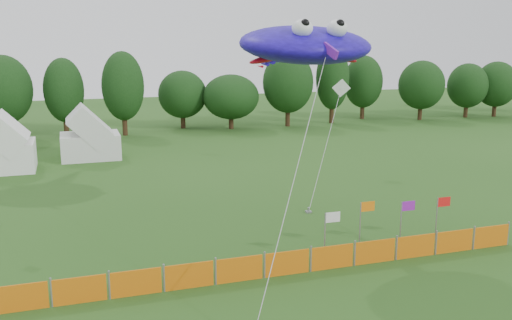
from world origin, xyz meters
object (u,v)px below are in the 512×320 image
object	(u,v)px
barrier_fence	(287,263)
tent_left	(6,147)
tent_right	(90,138)
stingray_kite	(303,45)

from	to	relation	value
barrier_fence	tent_left	bearing A→B (deg)	117.66
tent_right	barrier_fence	size ratio (longest dim) A/B	0.21
tent_right	stingray_kite	bearing A→B (deg)	-68.69
tent_left	tent_right	size ratio (longest dim) A/B	0.84
tent_right	stingray_kite	size ratio (longest dim) A/B	0.27
tent_right	stingray_kite	xyz separation A→B (m)	(8.68, -22.26, 7.43)
stingray_kite	barrier_fence	bearing A→B (deg)	-119.59
stingray_kite	tent_left	bearing A→B (deg)	126.44
barrier_fence	stingray_kite	xyz separation A→B (m)	(2.19, 3.86, 8.56)
tent_left	stingray_kite	size ratio (longest dim) A/B	0.23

